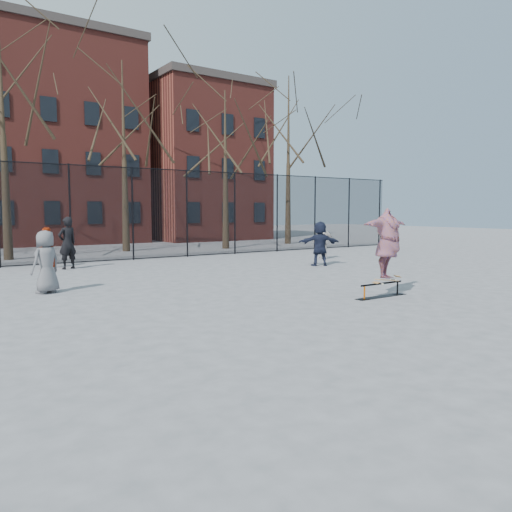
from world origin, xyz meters
TOP-DOWN VIEW (x-y plane):
  - ground at (0.00, 0.00)m, footprint 100.00×100.00m
  - skate_rail at (2.86, 0.60)m, footprint 1.63×0.25m
  - skateboard at (3.05, 0.60)m, footprint 0.78×0.19m
  - skater at (3.05, 0.60)m, footprint 2.22×1.17m
  - bystander_grey at (-3.85, 5.94)m, footprint 0.95×0.82m
  - bystander_black at (-2.01, 11.16)m, footprint 0.80×0.65m
  - bystander_red at (-2.57, 12.00)m, footprint 0.93×0.88m
  - bystander_white at (8.27, 8.65)m, footprint 0.98×0.83m
  - bystander_navy at (6.32, 6.73)m, footprint 1.66×1.18m
  - fence at (-0.01, 13.00)m, footprint 34.03×0.07m
  - tree_row at (-0.25, 17.15)m, footprint 33.66×7.46m
  - rowhouses at (0.72, 26.00)m, footprint 29.00×7.00m

SIDE VIEW (x-z plane):
  - ground at x=0.00m, z-range 0.00..0.00m
  - skate_rail at x=2.86m, z-range -0.04..0.32m
  - skateboard at x=3.05m, z-range 0.36..0.45m
  - bystander_red at x=-2.57m, z-range 0.00..1.52m
  - bystander_white at x=8.27m, z-range 0.00..1.57m
  - bystander_grey at x=-3.85m, z-range 0.00..1.64m
  - bystander_navy at x=6.32m, z-range 0.00..1.73m
  - bystander_black at x=-2.01m, z-range 0.00..1.91m
  - skater at x=3.05m, z-range 0.45..2.20m
  - fence at x=-0.01m, z-range 0.05..4.05m
  - rowhouses at x=0.72m, z-range -0.44..12.56m
  - tree_row at x=-0.25m, z-range 2.02..12.69m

